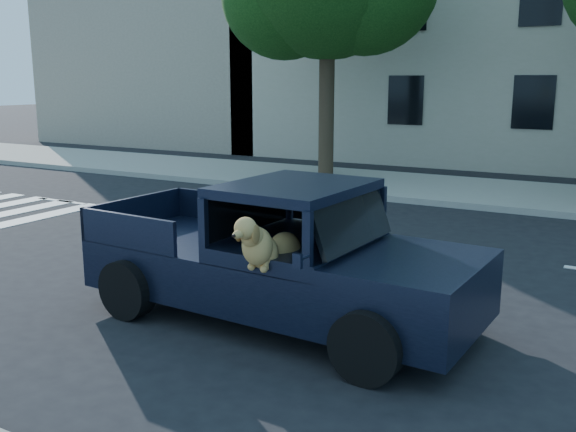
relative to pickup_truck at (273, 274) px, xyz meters
name	(u,v)px	position (x,y,z in m)	size (l,w,h in m)	color
ground	(278,296)	(-0.38, 0.76, -0.58)	(120.00, 120.00, 0.00)	black
far_sidewalk	(458,190)	(-0.38, 9.96, -0.50)	(60.00, 4.00, 0.15)	gray
lane_stripes	(486,256)	(1.62, 4.16, -0.57)	(21.60, 0.14, 0.01)	silver
building_left	(176,54)	(-15.38, 17.26, 3.42)	(12.00, 6.00, 8.00)	tan
pickup_truck	(273,274)	(0.00, 0.00, 0.00)	(4.86, 2.56, 1.71)	black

